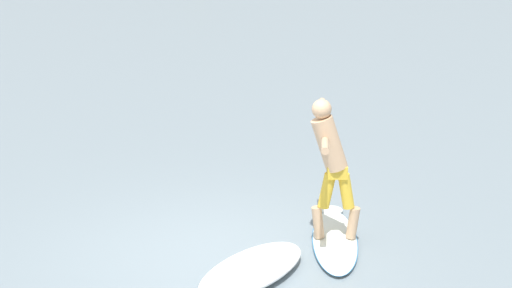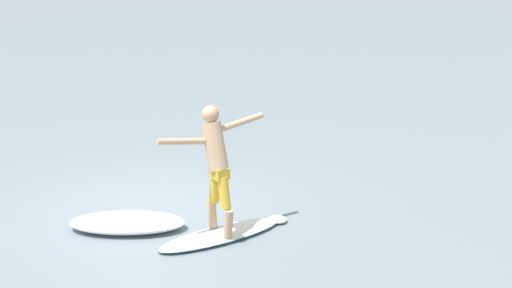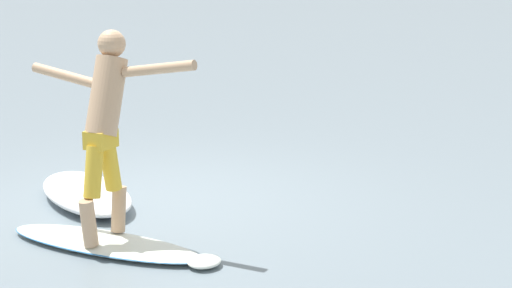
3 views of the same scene
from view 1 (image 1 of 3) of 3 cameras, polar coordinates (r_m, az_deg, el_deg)
The scene contains 4 objects.
ground_plane at distance 10.86m, azimuth -2.98°, elevation -7.40°, with size 200.00×200.00×0.00m, color gray.
surfboard at distance 11.21m, azimuth 5.27°, elevation -6.35°, with size 1.90×1.81×0.23m.
surfer at distance 10.74m, azimuth 4.98°, elevation -0.88°, with size 1.32×1.24×1.85m.
wave_foam_at_tail at distance 10.24m, azimuth -0.29°, elevation -8.36°, with size 1.84×1.03×0.23m.
Camera 1 is at (-6.45, -7.36, 4.71)m, focal length 60.00 mm.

